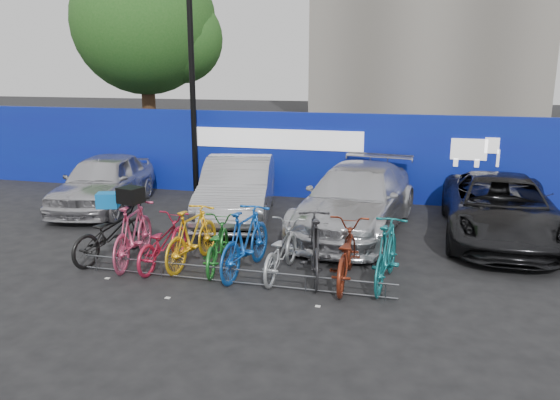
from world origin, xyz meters
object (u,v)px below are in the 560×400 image
(lamppost, at_px, (192,80))
(bike_3, at_px, (192,237))
(car_0, at_px, (104,181))
(bike_2, at_px, (163,242))
(tree, at_px, (151,26))
(bike_8, at_px, (345,254))
(bike_7, at_px, (315,247))
(bike_6, at_px, (281,250))
(bike_4, at_px, (217,244))
(bike_1, at_px, (133,233))
(bike_0, at_px, (110,233))
(car_3, at_px, (500,209))
(bike_rack, at_px, (231,275))
(car_2, at_px, (356,199))
(car_1, at_px, (238,189))
(bike_5, at_px, (246,241))
(bike_9, at_px, (386,253))

(lamppost, relative_size, bike_3, 3.29)
(car_0, xyz_separation_m, bike_2, (3.44, -3.55, -0.25))
(tree, distance_m, bike_3, 12.35)
(bike_3, bearing_deg, bike_8, -175.81)
(bike_7, bearing_deg, bike_6, -12.22)
(bike_4, bearing_deg, bike_1, -3.65)
(car_0, xyz_separation_m, bike_1, (2.84, -3.56, -0.12))
(bike_0, bearing_deg, bike_3, -165.73)
(car_3, height_order, bike_7, car_3)
(tree, xyz_separation_m, bike_rack, (6.77, -10.66, -4.91))
(car_0, distance_m, bike_6, 6.65)
(car_3, bearing_deg, car_0, 178.65)
(bike_2, bearing_deg, bike_3, -157.97)
(car_2, height_order, bike_3, car_2)
(bike_0, xyz_separation_m, bike_2, (1.17, -0.13, -0.05))
(car_0, bearing_deg, bike_3, -50.24)
(lamppost, distance_m, bike_rack, 7.48)
(bike_1, distance_m, bike_8, 3.98)
(lamppost, relative_size, car_3, 1.25)
(car_2, relative_size, bike_1, 2.57)
(car_1, distance_m, bike_5, 3.65)
(car_3, bearing_deg, bike_9, -124.14)
(bike_rack, height_order, car_3, car_3)
(car_1, xyz_separation_m, bike_4, (0.72, -3.29, -0.28))
(bike_1, relative_size, bike_7, 1.01)
(bike_rack, relative_size, car_2, 1.11)
(bike_5, distance_m, bike_7, 1.24)
(bike_3, xyz_separation_m, bike_7, (2.33, -0.07, 0.02))
(car_3, bearing_deg, bike_0, -156.71)
(tree, distance_m, bike_9, 14.40)
(bike_0, distance_m, bike_3, 1.68)
(bike_4, bearing_deg, bike_9, 169.92)
(tree, xyz_separation_m, bike_2, (5.25, -10.12, -4.60))
(lamppost, bearing_deg, bike_3, -67.51)
(bike_7, bearing_deg, bike_2, -11.42)
(bike_2, distance_m, bike_8, 3.39)
(car_2, relative_size, bike_2, 2.85)
(bike_5, height_order, bike_8, bike_5)
(bike_7, height_order, bike_8, bike_7)
(tree, xyz_separation_m, bike_3, (5.77, -9.95, -4.51))
(car_1, height_order, bike_8, car_1)
(lamppost, distance_m, bike_2, 6.37)
(bike_4, xyz_separation_m, bike_5, (0.59, -0.11, 0.15))
(car_3, distance_m, bike_4, 6.12)
(tree, bearing_deg, bike_5, -55.80)
(car_2, bearing_deg, bike_8, -78.99)
(bike_6, bearing_deg, bike_2, 5.61)
(car_3, relative_size, bike_3, 2.63)
(bike_0, distance_m, bike_6, 3.40)
(lamppost, relative_size, bike_4, 3.49)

